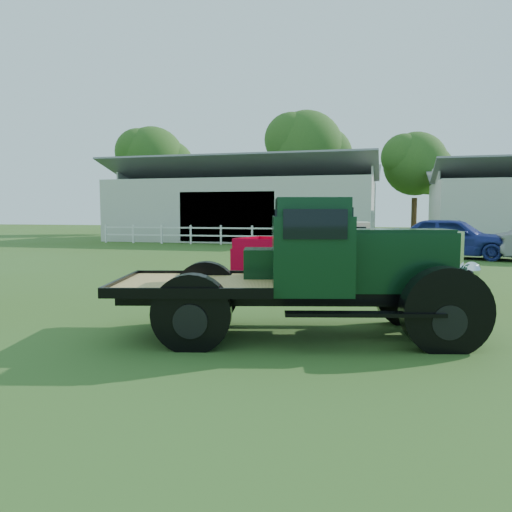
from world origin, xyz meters
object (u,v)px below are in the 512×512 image
(vintage_flatbed, at_px, (303,268))
(white_pickup, at_px, (349,246))
(misc_car_blue, at_px, (453,237))
(red_pickup, at_px, (313,253))

(vintage_flatbed, relative_size, white_pickup, 1.27)
(vintage_flatbed, xyz_separation_m, white_pickup, (0.00, 9.90, -0.30))
(vintage_flatbed, bearing_deg, misc_car_blue, 61.52)
(vintage_flatbed, distance_m, red_pickup, 6.10)
(vintage_flatbed, height_order, red_pickup, vintage_flatbed)
(vintage_flatbed, xyz_separation_m, misc_car_blue, (4.08, 15.45, -0.21))
(white_pickup, bearing_deg, vintage_flatbed, -93.80)
(red_pickup, xyz_separation_m, misc_car_blue, (4.78, 9.40, 0.05))
(red_pickup, xyz_separation_m, white_pickup, (0.70, 3.85, -0.03))
(red_pickup, bearing_deg, misc_car_blue, 77.21)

